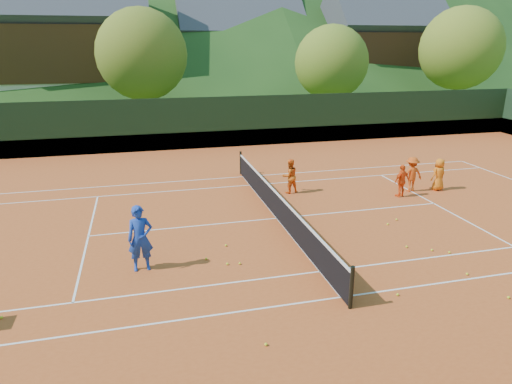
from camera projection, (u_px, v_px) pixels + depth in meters
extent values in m
plane|color=#305219|center=(277.00, 219.00, 16.31)|extent=(400.00, 400.00, 0.00)
cube|color=#B2491D|center=(277.00, 219.00, 16.31)|extent=(40.00, 24.00, 0.02)
imported|color=#193BA8|center=(140.00, 238.00, 12.36)|extent=(0.71, 0.49, 1.86)
imported|color=orange|center=(290.00, 176.00, 18.88)|extent=(0.78, 0.65, 1.43)
imported|color=#FF5916|center=(402.00, 181.00, 18.41)|extent=(0.85, 0.55, 1.34)
imported|color=orange|center=(439.00, 174.00, 19.24)|extent=(0.74, 0.56, 1.37)
imported|color=#D44B12|center=(412.00, 174.00, 19.08)|extent=(0.97, 0.57, 1.48)
sphere|color=#CFE926|center=(449.00, 252.00, 13.59)|extent=(0.07, 0.07, 0.07)
sphere|color=#CFE926|center=(432.00, 250.00, 13.73)|extent=(0.07, 0.07, 0.07)
sphere|color=#CFE926|center=(397.00, 219.00, 16.11)|extent=(0.07, 0.07, 0.07)
sphere|color=#CFE926|center=(509.00, 297.00, 11.18)|extent=(0.07, 0.07, 0.07)
sphere|color=#CFE926|center=(266.00, 344.00, 9.44)|extent=(0.07, 0.07, 0.07)
sphere|color=#CFE926|center=(299.00, 226.00, 15.53)|extent=(0.07, 0.07, 0.07)
sphere|color=#CFE926|center=(398.00, 295.00, 11.31)|extent=(0.07, 0.07, 0.07)
sphere|color=#CFE926|center=(467.00, 274.00, 12.32)|extent=(0.07, 0.07, 0.07)
sphere|color=#CFE926|center=(407.00, 247.00, 13.96)|extent=(0.07, 0.07, 0.07)
sphere|color=#CFE926|center=(227.00, 264.00, 12.88)|extent=(0.07, 0.07, 0.07)
sphere|color=#CFE926|center=(206.00, 259.00, 13.18)|extent=(0.07, 0.07, 0.07)
sphere|color=#CFE926|center=(1.00, 317.00, 10.37)|extent=(0.07, 0.07, 0.07)
sphere|color=#CFE926|center=(388.00, 224.00, 15.69)|extent=(0.07, 0.07, 0.07)
sphere|color=#CFE926|center=(314.00, 261.00, 13.05)|extent=(0.07, 0.07, 0.07)
sphere|color=#CFE926|center=(240.00, 263.00, 12.90)|extent=(0.07, 0.07, 0.07)
sphere|color=#CFE926|center=(226.00, 245.00, 14.05)|extent=(0.07, 0.07, 0.07)
cube|color=white|center=(341.00, 297.00, 11.25)|extent=(23.77, 0.06, 0.00)
cube|color=white|center=(243.00, 177.00, 21.35)|extent=(23.77, 0.06, 0.00)
cube|color=white|center=(320.00, 271.00, 12.51)|extent=(23.77, 0.06, 0.00)
cube|color=silver|center=(250.00, 185.00, 20.09)|extent=(23.77, 0.06, 0.00)
cube|color=white|center=(88.00, 236.00, 14.80)|extent=(0.06, 8.23, 0.00)
cube|color=white|center=(434.00, 203.00, 17.80)|extent=(0.06, 8.23, 0.00)
cube|color=white|center=(277.00, 218.00, 16.30)|extent=(12.80, 0.06, 0.00)
cube|color=silver|center=(277.00, 218.00, 16.30)|extent=(0.06, 10.97, 0.00)
cube|color=black|center=(277.00, 207.00, 16.16)|extent=(0.03, 11.97, 0.90)
cube|color=white|center=(277.00, 194.00, 16.02)|extent=(0.05, 11.97, 0.06)
cylinder|color=black|center=(351.00, 288.00, 10.62)|extent=(0.10, 0.10, 1.10)
cylinder|color=black|center=(241.00, 163.00, 21.64)|extent=(0.10, 0.10, 1.10)
cube|color=black|center=(219.00, 122.00, 26.88)|extent=(40.00, 0.05, 3.00)
cube|color=#185421|center=(219.00, 139.00, 27.19)|extent=(40.40, 0.05, 1.00)
cube|color=beige|center=(75.00, 96.00, 41.13)|extent=(12.00, 9.00, 2.88)
cube|color=#3C2110|center=(70.00, 53.00, 39.99)|extent=(12.24, 9.18, 4.48)
cube|color=#3C3C43|center=(66.00, 18.00, 39.10)|extent=(13.80, 9.93, 9.93)
cube|color=beige|center=(239.00, 89.00, 48.62)|extent=(11.00, 8.00, 2.52)
cube|color=#351D0E|center=(239.00, 58.00, 47.62)|extent=(11.22, 8.16, 3.92)
cube|color=#3E3E45|center=(238.00, 32.00, 46.82)|extent=(12.65, 8.82, 8.82)
cube|color=beige|center=(376.00, 89.00, 48.19)|extent=(10.00, 8.00, 2.70)
cube|color=#3A1D0F|center=(379.00, 55.00, 47.12)|extent=(10.20, 8.16, 4.20)
cube|color=#3C3C43|center=(381.00, 27.00, 46.27)|extent=(11.50, 8.82, 8.82)
cylinder|color=#432A1A|center=(146.00, 108.00, 33.33)|extent=(0.36, 0.36, 2.88)
sphere|color=#4D6B1C|center=(142.00, 54.00, 32.16)|extent=(6.40, 6.40, 6.40)
cylinder|color=#3E2718|center=(329.00, 106.00, 35.75)|extent=(0.36, 0.36, 2.52)
sphere|color=#4A701D|center=(331.00, 63.00, 34.72)|extent=(5.60, 5.60, 5.60)
cylinder|color=#412A1A|center=(454.00, 97.00, 39.40)|extent=(0.36, 0.36, 3.06)
sphere|color=#52741E|center=(460.00, 48.00, 38.15)|extent=(6.80, 6.80, 6.80)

